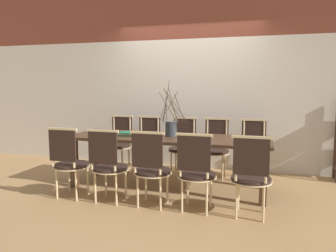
{
  "coord_description": "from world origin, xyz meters",
  "views": [
    {
      "loc": [
        1.27,
        -4.34,
        1.46
      ],
      "look_at": [
        0.0,
        0.0,
        0.89
      ],
      "focal_mm": 35.0,
      "sensor_mm": 36.0,
      "label": 1
    }
  ],
  "objects_px": {
    "chair_near_center": "(151,167)",
    "chair_far_center": "(183,145)",
    "vase_centerpiece": "(171,128)",
    "book_stack": "(128,134)",
    "dining_table": "(168,143)"
  },
  "relations": [
    {
      "from": "dining_table",
      "to": "book_stack",
      "type": "distance_m",
      "value": 0.59
    },
    {
      "from": "chair_near_center",
      "to": "dining_table",
      "type": "bearing_deg",
      "value": 91.13
    },
    {
      "from": "chair_near_center",
      "to": "chair_far_center",
      "type": "bearing_deg",
      "value": 89.41
    },
    {
      "from": "book_stack",
      "to": "chair_near_center",
      "type": "bearing_deg",
      "value": -48.94
    },
    {
      "from": "dining_table",
      "to": "vase_centerpiece",
      "type": "relative_size",
      "value": 3.6
    },
    {
      "from": "chair_near_center",
      "to": "book_stack",
      "type": "distance_m",
      "value": 0.94
    },
    {
      "from": "dining_table",
      "to": "chair_far_center",
      "type": "height_order",
      "value": "chair_far_center"
    },
    {
      "from": "dining_table",
      "to": "chair_near_center",
      "type": "bearing_deg",
      "value": -88.87
    },
    {
      "from": "vase_centerpiece",
      "to": "book_stack",
      "type": "relative_size",
      "value": 2.82
    },
    {
      "from": "dining_table",
      "to": "vase_centerpiece",
      "type": "height_order",
      "value": "vase_centerpiece"
    },
    {
      "from": "dining_table",
      "to": "chair_near_center",
      "type": "distance_m",
      "value": 0.77
    },
    {
      "from": "dining_table",
      "to": "chair_far_center",
      "type": "relative_size",
      "value": 3.01
    },
    {
      "from": "vase_centerpiece",
      "to": "book_stack",
      "type": "xyz_separation_m",
      "value": [
        -0.61,
        -0.13,
        -0.1
      ]
    },
    {
      "from": "dining_table",
      "to": "chair_far_center",
      "type": "bearing_deg",
      "value": 87.7
    },
    {
      "from": "vase_centerpiece",
      "to": "chair_near_center",
      "type": "bearing_deg",
      "value": -91.19
    }
  ]
}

